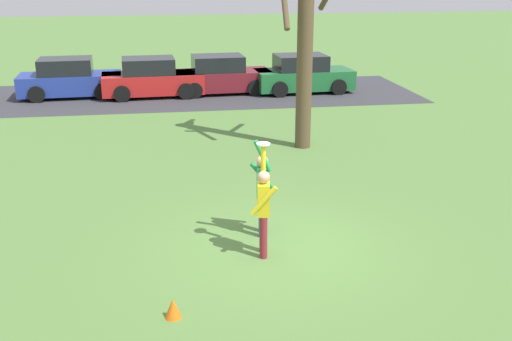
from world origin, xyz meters
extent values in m
plane|color=#567F3D|center=(0.00, 0.00, 0.00)|extent=(120.00, 120.00, 0.00)
cylinder|color=maroon|center=(-0.31, -0.44, 0.41)|extent=(0.14, 0.14, 0.82)
cylinder|color=maroon|center=(-0.27, -0.18, 0.41)|extent=(0.14, 0.14, 0.82)
cube|color=gold|center=(-0.29, -0.31, 1.12)|extent=(0.27, 0.39, 0.60)
sphere|color=tan|center=(-0.29, -0.31, 1.53)|extent=(0.23, 0.23, 0.23)
cylinder|color=gold|center=(-0.32, -0.53, 1.17)|extent=(0.49, 0.15, 0.57)
cylinder|color=gold|center=(-0.26, -0.09, 1.75)|extent=(0.09, 0.09, 0.66)
cylinder|color=#3366B7|center=(-0.14, 0.73, 0.41)|extent=(0.14, 0.14, 0.82)
cylinder|color=#3366B7|center=(-0.18, 0.47, 0.41)|extent=(0.14, 0.14, 0.82)
cube|color=#238447|center=(-0.16, 0.60, 1.12)|extent=(0.27, 0.39, 0.60)
sphere|color=tan|center=(-0.16, 0.60, 1.53)|extent=(0.23, 0.23, 0.23)
cylinder|color=#238447|center=(-0.13, 0.82, 1.17)|extent=(0.49, 0.15, 0.57)
cylinder|color=#238447|center=(-0.19, 0.38, 1.72)|extent=(0.36, 0.13, 0.64)
cylinder|color=white|center=(-0.26, -0.09, 2.09)|extent=(0.25, 0.25, 0.02)
cube|color=#233893|center=(-5.74, 15.21, 0.55)|extent=(4.19, 2.01, 0.80)
cube|color=black|center=(-5.89, 15.20, 1.27)|extent=(2.18, 1.75, 0.64)
cylinder|color=black|center=(-4.52, 16.19, 0.33)|extent=(0.67, 0.25, 0.66)
cylinder|color=black|center=(-4.42, 14.37, 0.33)|extent=(0.67, 0.25, 0.66)
cylinder|color=black|center=(-7.06, 16.05, 0.33)|extent=(0.67, 0.25, 0.66)
cylinder|color=black|center=(-6.96, 14.23, 0.33)|extent=(0.67, 0.25, 0.66)
cube|color=red|center=(-2.40, 14.81, 0.55)|extent=(4.19, 2.01, 0.80)
cube|color=black|center=(-2.55, 14.80, 1.27)|extent=(2.18, 1.75, 0.64)
cylinder|color=black|center=(-1.18, 15.79, 0.33)|extent=(0.67, 0.25, 0.66)
cylinder|color=black|center=(-1.08, 13.97, 0.33)|extent=(0.67, 0.25, 0.66)
cylinder|color=black|center=(-3.72, 15.65, 0.33)|extent=(0.67, 0.25, 0.66)
cylinder|color=black|center=(-3.62, 13.83, 0.33)|extent=(0.67, 0.25, 0.66)
cube|color=maroon|center=(0.49, 15.07, 0.55)|extent=(4.19, 2.01, 0.80)
cube|color=black|center=(0.34, 15.06, 1.27)|extent=(2.18, 1.75, 0.64)
cylinder|color=black|center=(1.71, 16.05, 0.33)|extent=(0.67, 0.25, 0.66)
cylinder|color=black|center=(1.80, 14.23, 0.33)|extent=(0.67, 0.25, 0.66)
cylinder|color=black|center=(-0.83, 15.91, 0.33)|extent=(0.67, 0.25, 0.66)
cylinder|color=black|center=(-0.74, 14.09, 0.33)|extent=(0.67, 0.25, 0.66)
cube|color=#1E6633|center=(3.98, 14.74, 0.55)|extent=(4.19, 2.01, 0.80)
cube|color=black|center=(3.83, 14.74, 1.27)|extent=(2.18, 1.75, 0.64)
cylinder|color=black|center=(5.20, 15.72, 0.33)|extent=(0.67, 0.25, 0.66)
cylinder|color=black|center=(5.30, 13.90, 0.33)|extent=(0.67, 0.25, 0.66)
cylinder|color=black|center=(2.66, 15.59, 0.33)|extent=(0.67, 0.25, 0.66)
cylinder|color=black|center=(2.76, 13.77, 0.33)|extent=(0.67, 0.25, 0.66)
cube|color=#38383D|center=(-0.93, 14.91, 0.00)|extent=(19.12, 6.40, 0.01)
cylinder|color=brown|center=(2.05, 6.56, 3.24)|extent=(0.46, 0.46, 6.47)
cone|color=orange|center=(-2.01, -2.21, 0.16)|extent=(0.26, 0.26, 0.32)
camera|label=1|loc=(-1.99, -10.36, 5.11)|focal=42.33mm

